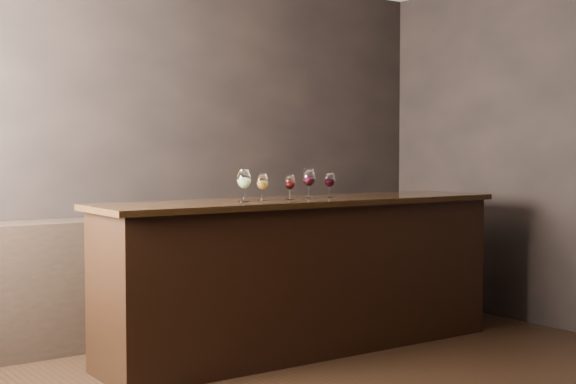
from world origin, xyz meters
TOP-DOWN VIEW (x-y plane):
  - room_shell at (-0.23, 0.11)m, footprint 5.02×4.52m
  - bar_counter at (0.48, 1.05)m, footprint 2.93×0.67m
  - bar_top at (0.48, 1.05)m, footprint 3.02×0.74m
  - back_bar_shelf at (-0.55, 2.03)m, footprint 2.52×0.40m
  - glass_white at (-0.04, 1.01)m, footprint 0.09×0.09m
  - glass_amber at (0.13, 1.05)m, footprint 0.08×0.08m
  - glass_red_a at (0.33, 1.02)m, footprint 0.07×0.07m
  - glass_red_b at (0.52, 1.06)m, footprint 0.09×0.09m
  - glass_red_c at (0.72, 1.07)m, footprint 0.08×0.08m

SIDE VIEW (x-z plane):
  - back_bar_shelf at x=-0.55m, z-range 0.00..0.91m
  - bar_counter at x=0.48m, z-range 0.00..1.02m
  - bar_top at x=0.48m, z-range 1.02..1.06m
  - glass_red_a at x=0.33m, z-range 1.09..1.26m
  - glass_amber at x=0.13m, z-range 1.09..1.27m
  - glass_red_c at x=0.72m, z-range 1.09..1.27m
  - glass_red_b at x=0.52m, z-range 1.10..1.31m
  - glass_white at x=-0.04m, z-range 1.10..1.31m
  - room_shell at x=-0.23m, z-range 0.40..3.21m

